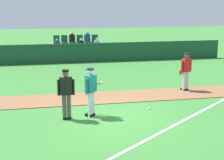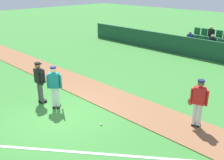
{
  "view_description": "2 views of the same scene",
  "coord_description": "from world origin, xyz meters",
  "px_view_note": "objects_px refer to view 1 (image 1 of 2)",
  "views": [
    {
      "loc": [
        -2.06,
        -11.12,
        4.01
      ],
      "look_at": [
        0.41,
        1.53,
        0.96
      ],
      "focal_mm": 53.73,
      "sensor_mm": 36.0,
      "label": 1
    },
    {
      "loc": [
        7.53,
        -4.88,
        4.75
      ],
      "look_at": [
        0.93,
        1.77,
        1.19
      ],
      "focal_mm": 41.32,
      "sensor_mm": 36.0,
      "label": 2
    }
  ],
  "objects_px": {
    "runner_red_jersey": "(186,70)",
    "baseball": "(149,108)",
    "umpire_home_plate": "(66,91)",
    "batter_teal_jersey": "(91,90)"
  },
  "relations": [
    {
      "from": "umpire_home_plate",
      "to": "runner_red_jersey",
      "type": "distance_m",
      "value": 6.19
    },
    {
      "from": "batter_teal_jersey",
      "to": "umpire_home_plate",
      "type": "relative_size",
      "value": 1.0
    },
    {
      "from": "batter_teal_jersey",
      "to": "baseball",
      "type": "distance_m",
      "value": 2.46
    },
    {
      "from": "batter_teal_jersey",
      "to": "umpire_home_plate",
      "type": "xyz_separation_m",
      "value": [
        -0.87,
        -0.14,
        0.03
      ]
    },
    {
      "from": "runner_red_jersey",
      "to": "baseball",
      "type": "relative_size",
      "value": 23.78
    },
    {
      "from": "batter_teal_jersey",
      "to": "baseball",
      "type": "bearing_deg",
      "value": 8.87
    },
    {
      "from": "umpire_home_plate",
      "to": "baseball",
      "type": "xyz_separation_m",
      "value": [
        3.12,
        0.5,
        -0.96
      ]
    },
    {
      "from": "baseball",
      "to": "umpire_home_plate",
      "type": "bearing_deg",
      "value": -170.99
    },
    {
      "from": "batter_teal_jersey",
      "to": "baseball",
      "type": "relative_size",
      "value": 23.78
    },
    {
      "from": "batter_teal_jersey",
      "to": "runner_red_jersey",
      "type": "xyz_separation_m",
      "value": [
        4.66,
        2.62,
        -0.01
      ]
    }
  ]
}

